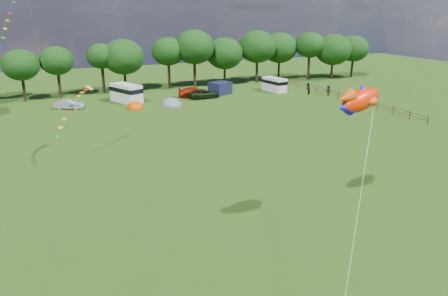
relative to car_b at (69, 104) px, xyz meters
name	(u,v)px	position (x,y,z in m)	size (l,w,h in m)	color
ground_plane	(275,246)	(8.49, -45.06, -0.68)	(180.00, 180.00, 0.00)	black
tree_line	(145,54)	(13.80, 9.93, 5.67)	(102.98, 10.98, 10.27)	black
fence	(344,96)	(40.49, -10.56, 0.02)	(0.12, 33.12, 1.20)	#472D19
car_b	(69,104)	(0.00, 0.00, 0.00)	(1.45, 3.87, 1.37)	#A0A1A9
car_c	(195,92)	(19.61, 1.07, 0.09)	(2.18, 5.18, 1.55)	#9B1707
car_d	(204,94)	(20.69, -0.37, 0.03)	(2.38, 5.27, 1.44)	black
campervan_c	(126,92)	(8.60, 1.63, 0.80)	(4.44, 6.11, 2.76)	silver
campervan_d	(274,84)	(34.11, 0.58, 0.58)	(2.80, 5.07, 2.35)	silver
tent_orange	(135,108)	(8.83, -3.44, -0.66)	(2.64, 2.89, 2.06)	#E04300
tent_greyblue	(171,105)	(14.20, -3.65, -0.66)	(3.13, 3.43, 2.33)	slate
awning_navy	(220,88)	(24.36, 1.72, 0.34)	(3.28, 2.66, 2.05)	#171A3A
fish_kite	(358,100)	(15.16, -43.48, 7.61)	(4.14, 2.07, 2.17)	#EE2200
streamer_kite_a	(14,8)	(-5.02, -14.94, 13.29)	(3.30, 5.67, 5.79)	yellow
streamer_kite_b	(76,103)	(-0.61, -22.53, 4.65)	(4.32, 4.80, 3.84)	gold
walker_a	(308,89)	(37.78, -4.37, 0.30)	(0.95, 0.59, 1.96)	black
walker_b	(328,90)	(40.45, -6.40, 0.16)	(1.09, 0.51, 1.69)	black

